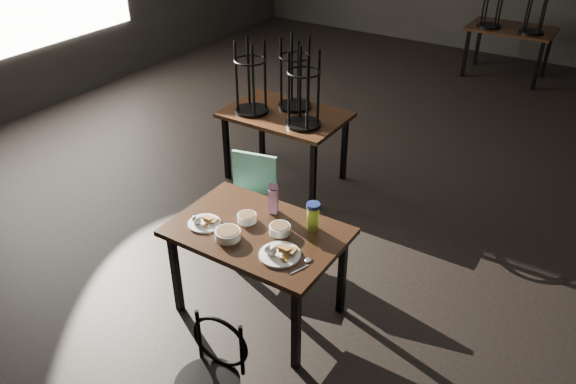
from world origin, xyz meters
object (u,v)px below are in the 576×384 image
Objects in this scene: juice_carton at (273,199)px; bentwood_chair at (213,371)px; school_chair at (250,195)px; water_bottle at (313,216)px; main_table at (258,239)px.

bentwood_chair is at bearing -72.59° from juice_carton.
bentwood_chair is 0.93× the size of school_chair.
water_bottle is at bearing 84.29° from bentwood_chair.
main_table is at bearing -84.00° from juice_carton.
water_bottle is at bearing -4.84° from juice_carton.
juice_carton is at bearing 175.16° from water_bottle.
main_table is 5.70× the size of water_bottle.
juice_carton is at bearing 100.32° from bentwood_chair.
juice_carton is 0.31× the size of bentwood_chair.
school_chair is (-0.50, 0.39, -0.35)m from juice_carton.
school_chair reaches higher than bentwood_chair.
juice_carton is at bearing 96.00° from main_table.
juice_carton reaches higher than main_table.
bentwood_chair is at bearing -73.90° from school_chair.
water_bottle reaches higher than main_table.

